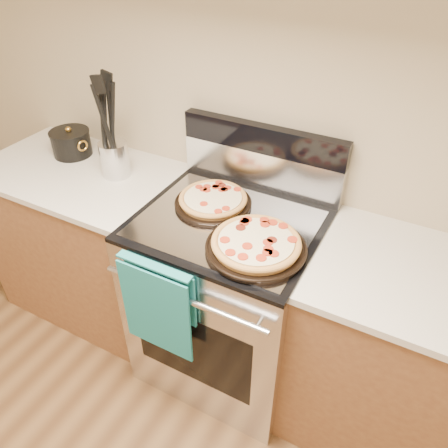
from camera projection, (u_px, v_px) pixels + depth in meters
The scene contains 16 objects.
wall_back at pixel (269, 93), 1.81m from camera, with size 4.00×4.00×0.00m, color tan.
range_body at pixel (229, 299), 2.10m from camera, with size 0.76×0.68×0.90m, color #B7B7BC.
oven_window at pixel (192, 350), 1.86m from camera, with size 0.56×0.01×0.40m, color black.
cooktop at pixel (230, 222), 1.82m from camera, with size 0.76×0.68×0.02m, color black.
backsplash_lower at pixel (261, 169), 1.98m from camera, with size 0.76×0.06×0.18m, color silver.
backsplash_upper at pixel (263, 139), 1.89m from camera, with size 0.76×0.06×0.12m, color black.
oven_handle at pixel (183, 298), 1.62m from camera, with size 0.03×0.03×0.70m, color silver.
dish_towel at pixel (159, 306), 1.73m from camera, with size 0.32×0.05×0.42m, color teal, non-canonical shape.
foil_sheet at pixel (226, 223), 1.79m from camera, with size 0.70×0.55×0.01m, color gray.
cabinet_left at pixel (93, 243), 2.46m from camera, with size 1.00×0.62×0.88m, color brown.
countertop_left at pixel (77, 172), 2.19m from camera, with size 1.02×0.64×0.03m, color beige.
cabinet_right at pixel (422, 370), 1.79m from camera, with size 1.00×0.62×0.88m, color brown.
pepperoni_pizza_back at pixel (213, 200), 1.89m from camera, with size 0.33×0.33×0.04m, color #AE7535, non-canonical shape.
pepperoni_pizza_front at pixel (256, 245), 1.64m from camera, with size 0.38×0.38×0.05m, color #AE7535, non-canonical shape.
utensil_crock at pixel (115, 159), 2.09m from camera, with size 0.14×0.14×0.17m, color silver.
saucepan at pixel (71, 144), 2.28m from camera, with size 0.20×0.20×0.12m, color black.
Camera 1 is at (0.67, 0.34, 1.99)m, focal length 35.00 mm.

